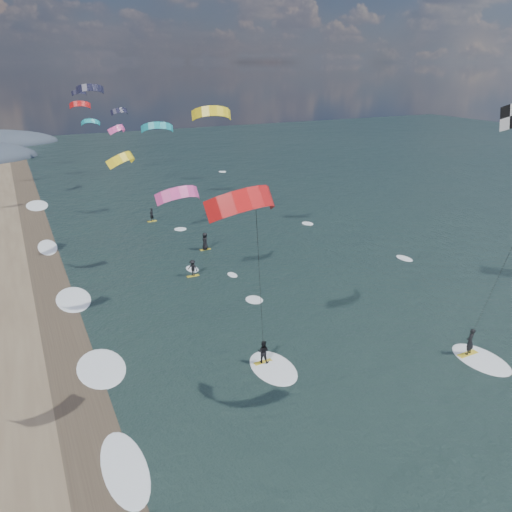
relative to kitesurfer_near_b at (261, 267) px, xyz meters
name	(u,v)px	position (x,y,z in m)	size (l,w,h in m)	color
ground	(390,477)	(3.25, -6.83, -8.59)	(260.00, 260.00, 0.00)	black
wet_sand_strip	(87,424)	(-8.75, 3.17, -8.59)	(3.00, 240.00, 0.00)	#382D23
kitesurfer_near_b	(261,267)	(0.00, 0.00, 0.00)	(6.92, 8.46, 13.70)	gold
far_kitesurfers	(189,245)	(4.58, 24.99, -7.74)	(4.53, 18.81, 1.84)	gold
bg_kite_field	(119,120)	(3.10, 46.35, 2.55)	(10.87, 72.75, 8.52)	#D83F8C
shoreline_surf	(95,372)	(-7.55, 7.92, -8.59)	(2.40, 79.40, 0.11)	white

